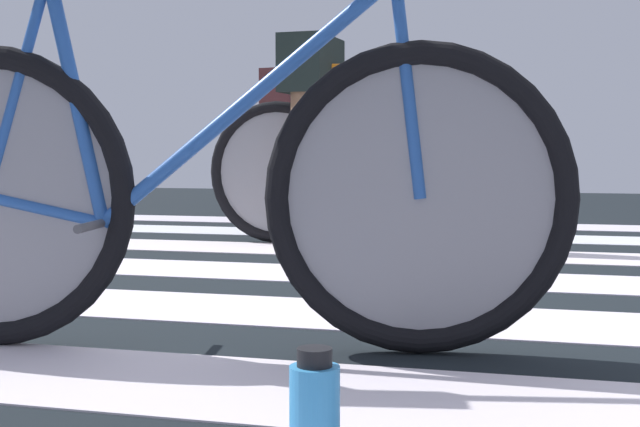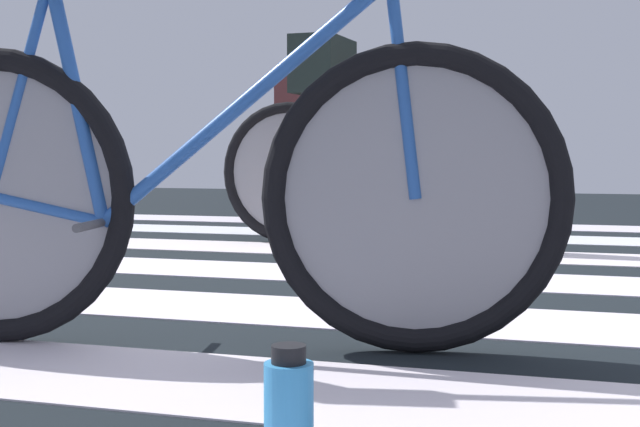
# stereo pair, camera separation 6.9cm
# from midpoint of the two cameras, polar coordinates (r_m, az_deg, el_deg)

# --- Properties ---
(ground) EXTENTS (18.00, 14.00, 0.02)m
(ground) POSITION_cam_midpoint_polar(r_m,az_deg,el_deg) (2.92, 6.89, -5.23)
(ground) COLOR black
(crosswalk_markings) EXTENTS (5.39, 5.77, 0.00)m
(crosswalk_markings) POSITION_cam_midpoint_polar(r_m,az_deg,el_deg) (2.79, 6.88, -5.43)
(crosswalk_markings) COLOR silver
(crosswalk_markings) RESTS_ON ground
(bicycle_1_of_3) EXTENTS (1.72, 0.55, 0.93)m
(bicycle_1_of_3) POSITION_cam_midpoint_polar(r_m,az_deg,el_deg) (2.01, -7.42, 1.83)
(bicycle_1_of_3) COLOR black
(bicycle_1_of_3) RESTS_ON ground
(bicycle_2_of_3) EXTENTS (1.74, 0.52, 0.93)m
(bicycle_2_of_3) POSITION_cam_midpoint_polar(r_m,az_deg,el_deg) (4.15, 4.78, 3.05)
(bicycle_2_of_3) COLOR black
(bicycle_2_of_3) RESTS_ON ground
(cyclist_2_of_3) EXTENTS (0.33, 0.42, 1.03)m
(cyclist_2_of_3) POSITION_cam_midpoint_polar(r_m,az_deg,el_deg) (4.25, 0.72, 6.85)
(cyclist_2_of_3) COLOR brown
(cyclist_2_of_3) RESTS_ON ground
(bicycle_3_of_3) EXTENTS (1.71, 0.56, 0.93)m
(bicycle_3_of_3) POSITION_cam_midpoint_polar(r_m,az_deg,el_deg) (5.56, 2.12, 3.34)
(bicycle_3_of_3) COLOR black
(bicycle_3_of_3) RESTS_ON ground
(cyclist_3_of_3) EXTENTS (0.38, 0.45, 1.00)m
(cyclist_3_of_3) POSITION_cam_midpoint_polar(r_m,az_deg,el_deg) (5.70, -0.71, 6.00)
(cyclist_3_of_3) COLOR brown
(cyclist_3_of_3) RESTS_ON ground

